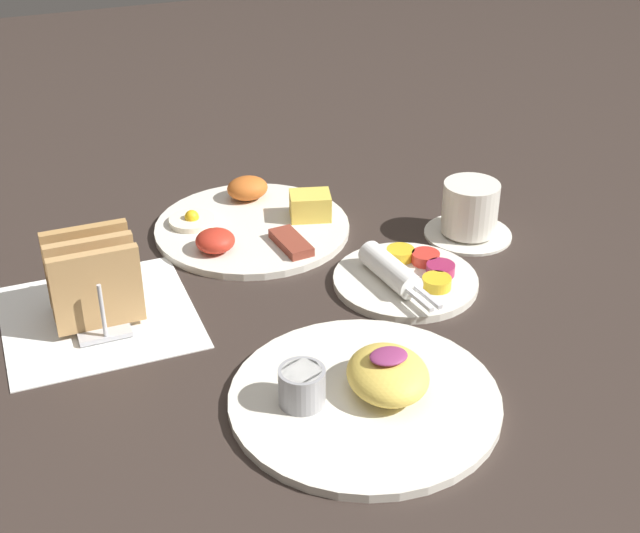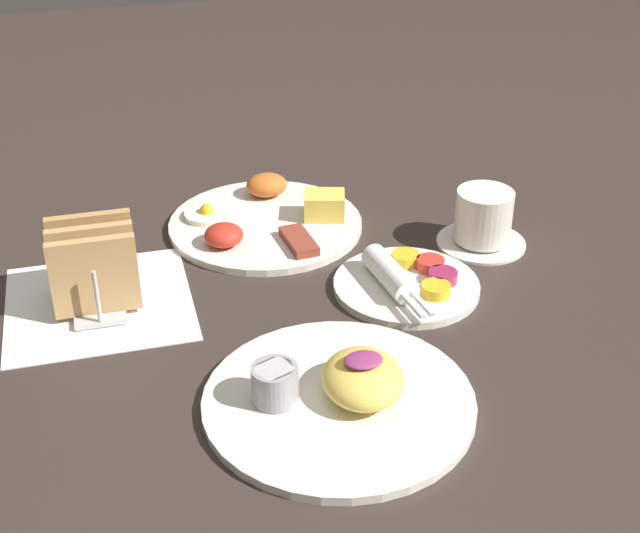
{
  "view_description": "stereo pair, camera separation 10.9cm",
  "coord_description": "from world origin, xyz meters",
  "px_view_note": "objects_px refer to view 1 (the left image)",
  "views": [
    {
      "loc": [
        -0.25,
        -0.84,
        0.58
      ],
      "look_at": [
        0.1,
        0.03,
        0.03
      ],
      "focal_mm": 50.0,
      "sensor_mm": 36.0,
      "label": 1
    },
    {
      "loc": [
        -0.15,
        -0.88,
        0.58
      ],
      "look_at": [
        0.1,
        0.03,
        0.03
      ],
      "focal_mm": 50.0,
      "sensor_mm": 36.0,
      "label": 2
    }
  ],
  "objects_px": {
    "plate_condiments": "(405,276)",
    "coffee_cup": "(470,212)",
    "plate_foreground": "(366,391)",
    "plate_breakfast": "(253,223)",
    "toast_rack": "(93,280)"
  },
  "relations": [
    {
      "from": "plate_breakfast",
      "to": "coffee_cup",
      "type": "xyz_separation_m",
      "value": [
        0.27,
        -0.12,
        0.02
      ]
    },
    {
      "from": "plate_breakfast",
      "to": "coffee_cup",
      "type": "distance_m",
      "value": 0.3
    },
    {
      "from": "plate_condiments",
      "to": "coffee_cup",
      "type": "bearing_deg",
      "value": 30.72
    },
    {
      "from": "plate_foreground",
      "to": "coffee_cup",
      "type": "bearing_deg",
      "value": 44.83
    },
    {
      "from": "plate_condiments",
      "to": "plate_foreground",
      "type": "relative_size",
      "value": 0.69
    },
    {
      "from": "plate_condiments",
      "to": "coffee_cup",
      "type": "relative_size",
      "value": 1.61
    },
    {
      "from": "plate_condiments",
      "to": "plate_foreground",
      "type": "bearing_deg",
      "value": -125.87
    },
    {
      "from": "plate_breakfast",
      "to": "coffee_cup",
      "type": "relative_size",
      "value": 2.25
    },
    {
      "from": "toast_rack",
      "to": "plate_condiments",
      "type": "bearing_deg",
      "value": -9.74
    },
    {
      "from": "plate_breakfast",
      "to": "toast_rack",
      "type": "relative_size",
      "value": 2.32
    },
    {
      "from": "toast_rack",
      "to": "plate_breakfast",
      "type": "bearing_deg",
      "value": 30.93
    },
    {
      "from": "plate_condiments",
      "to": "toast_rack",
      "type": "xyz_separation_m",
      "value": [
        -0.37,
        0.06,
        0.04
      ]
    },
    {
      "from": "plate_breakfast",
      "to": "plate_foreground",
      "type": "height_order",
      "value": "plate_foreground"
    },
    {
      "from": "plate_foreground",
      "to": "toast_rack",
      "type": "bearing_deg",
      "value": 131.36
    },
    {
      "from": "plate_condiments",
      "to": "plate_foreground",
      "type": "height_order",
      "value": "plate_foreground"
    }
  ]
}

